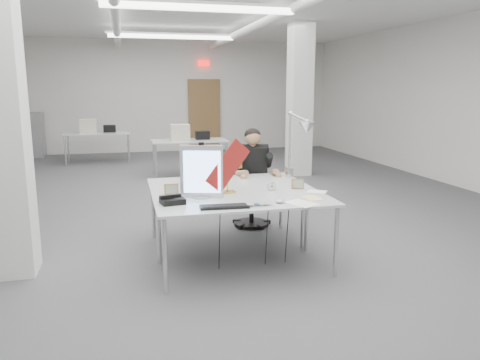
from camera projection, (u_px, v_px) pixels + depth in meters
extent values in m
cube|color=#49494B|center=(204.00, 210.00, 7.25)|extent=(10.00, 14.00, 0.02)
cube|color=silver|center=(163.00, 97.00, 13.61)|extent=(10.00, 0.02, 3.20)
cube|color=white|center=(0.00, 116.00, 4.49)|extent=(0.45, 0.45, 3.20)
cube|color=white|center=(300.00, 100.00, 9.91)|extent=(0.45, 0.45, 3.20)
cube|color=brown|center=(204.00, 115.00, 13.93)|extent=(0.95, 0.08, 2.10)
cube|color=red|center=(204.00, 63.00, 13.60)|extent=(0.32, 0.06, 0.16)
cylinder|color=silver|center=(114.00, 1.00, 6.38)|extent=(0.16, 13.60, 0.16)
cylinder|color=silver|center=(293.00, 9.00, 6.99)|extent=(0.16, 13.60, 0.16)
cube|color=white|center=(201.00, 8.00, 6.67)|extent=(2.80, 0.14, 0.08)
cube|color=white|center=(172.00, 37.00, 10.48)|extent=(2.80, 0.14, 0.08)
cube|color=silver|center=(244.00, 201.00, 4.72)|extent=(1.80, 0.90, 0.02)
cube|color=silver|center=(226.00, 183.00, 5.58)|extent=(1.80, 0.90, 0.02)
cube|color=silver|center=(189.00, 141.00, 10.01)|extent=(1.60, 0.80, 0.02)
cube|color=silver|center=(97.00, 133.00, 11.63)|extent=(1.60, 0.80, 0.02)
cube|color=gray|center=(35.00, 135.00, 12.64)|extent=(0.45, 0.55, 1.20)
cube|color=silver|center=(202.00, 172.00, 4.76)|extent=(0.43, 0.16, 0.54)
cube|color=maroon|center=(228.00, 166.00, 4.78)|extent=(0.50, 0.15, 0.55)
cube|color=black|center=(224.00, 207.00, 4.39)|extent=(0.47, 0.18, 0.02)
imported|color=silver|center=(257.00, 205.00, 4.44)|extent=(0.30, 0.20, 0.02)
ellipsoid|color=#BABABF|center=(280.00, 201.00, 4.56)|extent=(0.11, 0.09, 0.04)
cube|color=black|center=(172.00, 201.00, 4.55)|extent=(0.25, 0.24, 0.06)
cube|color=#B87D4F|center=(171.00, 189.00, 4.91)|extent=(0.15, 0.04, 0.12)
cube|color=#9A6E42|center=(298.00, 184.00, 5.21)|extent=(0.14, 0.08, 0.11)
cylinder|color=#B3B3B8|center=(271.00, 186.00, 5.13)|extent=(0.10, 0.04, 0.10)
cube|color=white|center=(301.00, 203.00, 4.55)|extent=(0.32, 0.37, 0.01)
cube|color=#FFD998|center=(312.00, 198.00, 4.76)|extent=(0.18, 0.24, 0.01)
cube|color=white|center=(317.00, 192.00, 5.06)|extent=(0.25, 0.23, 0.01)
cube|color=beige|center=(202.00, 170.00, 5.46)|extent=(0.41, 0.40, 0.33)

